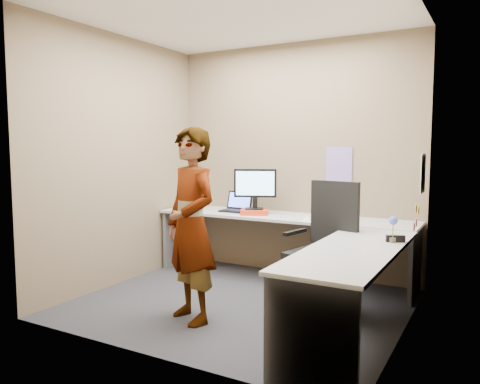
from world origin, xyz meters
The scene contains 21 objects.
ground centered at (0.00, 0.00, 0.00)m, with size 3.00×3.00×0.00m, color #26262B.
wall_back centered at (0.00, 1.30, 1.35)m, with size 3.00×3.00×0.00m, color brown.
wall_right centered at (1.50, 0.00, 1.35)m, with size 2.70×2.70×0.00m, color brown.
wall_left centered at (-1.50, 0.00, 1.35)m, with size 2.70×2.70×0.00m, color brown.
ceiling centered at (0.00, 0.00, 2.70)m, with size 3.00×3.00×0.00m, color white.
desk centered at (0.44, 0.39, 0.59)m, with size 2.98×2.58×0.73m.
paper_ream centered at (-0.30, 0.88, 0.76)m, with size 0.30×0.22×0.06m, color red.
monitor centered at (-0.30, 0.90, 1.06)m, with size 0.46×0.24×0.46m.
laptop centered at (-0.62, 1.04, 0.79)m, with size 0.33×0.28×0.24m.
trackball_mouse centered at (-0.36, 0.83, 0.76)m, with size 0.12×0.08×0.07m.
origami centered at (0.39, 0.75, 0.76)m, with size 0.10×0.10×0.06m, color white.
stapler centered at (1.41, 0.07, 0.76)m, with size 0.15×0.04×0.06m, color black.
flower centered at (1.40, 0.03, 0.87)m, with size 0.07×0.07×0.22m.
calendar_purple centered at (0.55, 1.29, 1.30)m, with size 0.30×0.01×0.40m, color #846BB7.
calendar_white centered at (1.49, 0.90, 1.25)m, with size 0.01×0.28×0.38m, color white.
sticky_note_a centered at (1.49, 0.55, 0.95)m, with size 0.01×0.07×0.07m, color #F2E059.
sticky_note_b centered at (1.49, 0.60, 0.82)m, with size 0.01×0.07×0.07m, color pink.
sticky_note_c centered at (1.49, 0.48, 0.80)m, with size 0.01×0.07×0.07m, color pink.
sticky_note_d centered at (1.49, 0.70, 0.92)m, with size 0.01×0.07×0.07m, color #F2E059.
office_chair centered at (0.76, 0.22, 0.48)m, with size 0.65×0.62×1.16m.
person centered at (-0.15, -0.57, 0.83)m, with size 0.61×0.40×1.67m, color #999399.
Camera 1 is at (2.13, -3.81, 1.50)m, focal length 35.00 mm.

